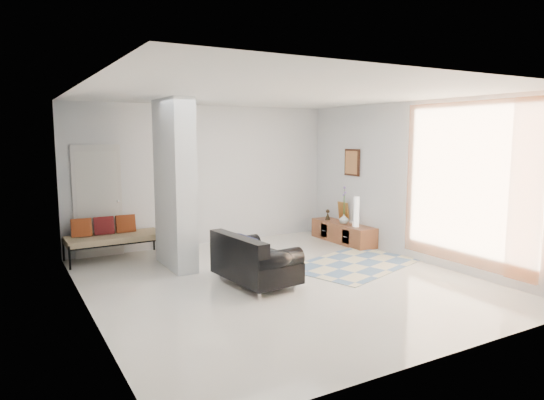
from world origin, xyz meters
TOP-DOWN VIEW (x-y plane):
  - floor at (0.00, 0.00)m, footprint 6.00×6.00m
  - ceiling at (0.00, 0.00)m, footprint 6.00×6.00m
  - wall_back at (0.00, 3.00)m, footprint 6.00×0.00m
  - wall_front at (0.00, -3.00)m, footprint 6.00×0.00m
  - wall_left at (-2.75, 0.00)m, footprint 0.00×6.00m
  - wall_right at (2.75, 0.00)m, footprint 0.00×6.00m
  - partition_column at (-1.10, 1.60)m, footprint 0.35×1.20m
  - hallway_door at (-2.10, 2.96)m, footprint 0.85×0.06m
  - curtain at (2.67, -1.15)m, footprint 0.00×2.55m
  - wall_art at (2.72, 1.70)m, footprint 0.04×0.45m
  - media_console at (2.52, 1.70)m, footprint 0.45×1.66m
  - loveseat at (-0.45, 0.06)m, footprint 0.93×1.45m
  - daybed at (-1.93, 2.63)m, footprint 1.68×0.74m
  - area_rug at (1.60, 0.20)m, footprint 2.56×2.08m
  - cylinder_lamp at (2.50, 1.26)m, footprint 0.11×0.11m
  - bronze_figurine at (2.47, 2.18)m, footprint 0.12×0.12m
  - vase at (2.47, 1.62)m, footprint 0.20×0.20m

SIDE VIEW (x-z plane):
  - floor at x=0.00m, z-range 0.00..0.00m
  - area_rug at x=1.60m, z-range 0.00..0.01m
  - media_console at x=2.52m, z-range -0.19..0.61m
  - loveseat at x=-0.45m, z-range -0.02..0.74m
  - daybed at x=-1.93m, z-range 0.04..0.80m
  - vase at x=2.47m, z-range 0.40..0.61m
  - bronze_figurine at x=2.47m, z-range 0.40..0.63m
  - cylinder_lamp at x=2.50m, z-range 0.40..1.00m
  - hallway_door at x=-2.10m, z-range 0.00..2.04m
  - partition_column at x=-1.10m, z-range 0.00..2.80m
  - wall_back at x=0.00m, z-range -1.60..4.40m
  - wall_front at x=0.00m, z-range -1.60..4.40m
  - wall_left at x=-2.75m, z-range -1.60..4.40m
  - wall_right at x=2.75m, z-range -1.60..4.40m
  - curtain at x=2.67m, z-range 0.17..2.72m
  - wall_art at x=2.72m, z-range 1.38..1.92m
  - ceiling at x=0.00m, z-range 2.80..2.80m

